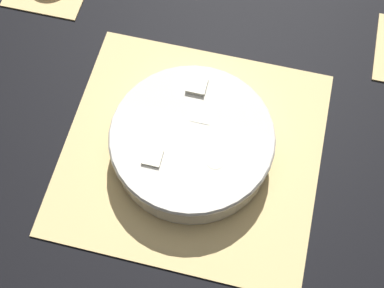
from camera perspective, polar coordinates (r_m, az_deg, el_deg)
ground_plane at (r=0.89m, az=0.00°, el=-0.80°), size 6.00×6.00×0.00m
bamboo_mat_center at (r=0.89m, az=0.00°, el=-0.72°), size 0.42×0.40×0.01m
fruit_salad_bowl at (r=0.86m, az=-0.03°, el=0.31°), size 0.26×0.26×0.06m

